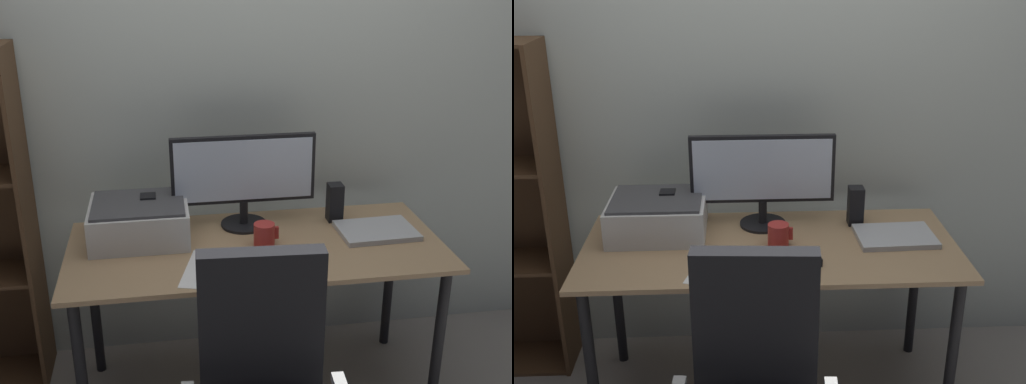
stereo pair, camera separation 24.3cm
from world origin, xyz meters
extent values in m
cube|color=beige|center=(0.00, 0.51, 1.30)|extent=(6.40, 0.10, 2.60)
cube|color=tan|center=(0.00, 0.00, 0.73)|extent=(1.52, 0.68, 0.02)
cylinder|color=black|center=(-0.70, -0.28, 0.36)|extent=(0.04, 0.04, 0.72)
cylinder|color=black|center=(0.70, -0.28, 0.36)|extent=(0.04, 0.04, 0.72)
cylinder|color=black|center=(-0.70, 0.28, 0.36)|extent=(0.04, 0.04, 0.72)
cylinder|color=black|center=(0.70, 0.28, 0.36)|extent=(0.04, 0.04, 0.72)
cylinder|color=black|center=(-0.02, 0.20, 0.75)|extent=(0.20, 0.20, 0.01)
cylinder|color=black|center=(-0.02, 0.20, 0.80)|extent=(0.04, 0.04, 0.10)
cube|color=black|center=(-0.02, 0.20, 1.00)|extent=(0.61, 0.03, 0.29)
cube|color=silver|center=(-0.02, 0.18, 1.00)|extent=(0.58, 0.01, 0.26)
cube|color=#B7BABC|center=(-0.05, -0.17, 0.75)|extent=(0.29, 0.12, 0.02)
cube|color=black|center=(0.15, -0.16, 0.76)|extent=(0.08, 0.11, 0.03)
cylinder|color=#B72D28|center=(0.03, -0.01, 0.79)|extent=(0.09, 0.09, 0.09)
cube|color=#B72D28|center=(0.08, -0.01, 0.79)|extent=(0.02, 0.01, 0.05)
cube|color=#B7BABC|center=(0.52, 0.03, 0.75)|extent=(0.33, 0.24, 0.02)
cube|color=black|center=(-0.43, 0.19, 0.82)|extent=(0.06, 0.07, 0.17)
cube|color=black|center=(0.38, 0.19, 0.82)|extent=(0.06, 0.07, 0.17)
cube|color=silver|center=(-0.47, 0.14, 0.81)|extent=(0.40, 0.34, 0.15)
cube|color=#424244|center=(-0.47, 0.14, 0.90)|extent=(0.37, 0.31, 0.01)
cube|color=white|center=(-0.19, -0.18, 0.74)|extent=(0.28, 0.34, 0.00)
cube|color=black|center=(-0.08, -0.59, 0.75)|extent=(0.40, 0.10, 0.52)
cube|color=#4C331E|center=(-0.94, 0.30, 0.76)|extent=(0.02, 0.28, 1.52)
camera|label=1|loc=(-0.36, -2.24, 1.86)|focal=43.38mm
camera|label=2|loc=(-0.12, -2.26, 1.86)|focal=43.38mm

